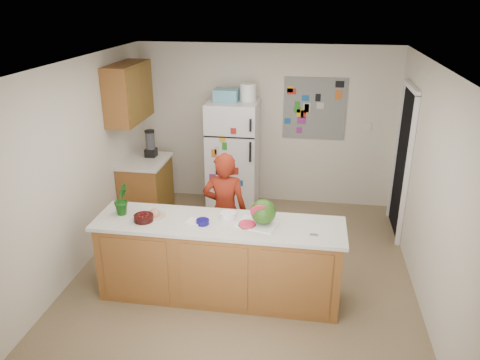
% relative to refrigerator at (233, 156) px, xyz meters
% --- Properties ---
extents(floor, '(4.00, 4.50, 0.02)m').
position_rel_refrigerator_xyz_m(floor, '(0.45, -1.88, -0.86)').
color(floor, brown).
rests_on(floor, ground).
extents(wall_back, '(4.00, 0.02, 2.50)m').
position_rel_refrigerator_xyz_m(wall_back, '(0.45, 0.38, 0.40)').
color(wall_back, beige).
rests_on(wall_back, ground).
extents(wall_left, '(0.02, 4.50, 2.50)m').
position_rel_refrigerator_xyz_m(wall_left, '(-1.56, -1.88, 0.40)').
color(wall_left, beige).
rests_on(wall_left, ground).
extents(wall_right, '(0.02, 4.50, 2.50)m').
position_rel_refrigerator_xyz_m(wall_right, '(2.46, -1.88, 0.40)').
color(wall_right, beige).
rests_on(wall_right, ground).
extents(ceiling, '(4.00, 4.50, 0.02)m').
position_rel_refrigerator_xyz_m(ceiling, '(0.45, -1.88, 1.66)').
color(ceiling, white).
rests_on(ceiling, wall_back).
extents(doorway, '(0.03, 0.85, 2.04)m').
position_rel_refrigerator_xyz_m(doorway, '(2.44, -0.43, 0.17)').
color(doorway, black).
rests_on(doorway, ground).
extents(peninsula_base, '(2.60, 0.62, 0.88)m').
position_rel_refrigerator_xyz_m(peninsula_base, '(0.25, -2.38, -0.41)').
color(peninsula_base, brown).
rests_on(peninsula_base, floor).
extents(peninsula_top, '(2.68, 0.70, 0.04)m').
position_rel_refrigerator_xyz_m(peninsula_top, '(0.25, -2.38, 0.05)').
color(peninsula_top, silver).
rests_on(peninsula_top, peninsula_base).
extents(side_counter_base, '(0.60, 0.80, 0.86)m').
position_rel_refrigerator_xyz_m(side_counter_base, '(-1.24, -0.53, -0.42)').
color(side_counter_base, brown).
rests_on(side_counter_base, floor).
extents(side_counter_top, '(0.64, 0.84, 0.04)m').
position_rel_refrigerator_xyz_m(side_counter_top, '(-1.24, -0.53, 0.03)').
color(side_counter_top, silver).
rests_on(side_counter_top, side_counter_base).
extents(upper_cabinets, '(0.35, 1.00, 0.80)m').
position_rel_refrigerator_xyz_m(upper_cabinets, '(-1.37, -0.58, 1.05)').
color(upper_cabinets, brown).
rests_on(upper_cabinets, wall_left).
extents(refrigerator, '(0.75, 0.70, 1.70)m').
position_rel_refrigerator_xyz_m(refrigerator, '(0.00, 0.00, 0.00)').
color(refrigerator, silver).
rests_on(refrigerator, floor).
extents(fridge_top_bin, '(0.35, 0.28, 0.18)m').
position_rel_refrigerator_xyz_m(fridge_top_bin, '(-0.10, 0.00, 0.94)').
color(fridge_top_bin, '#5999B2').
rests_on(fridge_top_bin, refrigerator).
extents(photo_collage, '(0.95, 0.01, 0.95)m').
position_rel_refrigerator_xyz_m(photo_collage, '(1.20, 0.36, 0.70)').
color(photo_collage, slate).
rests_on(photo_collage, wall_back).
extents(person, '(0.54, 0.36, 1.48)m').
position_rel_refrigerator_xyz_m(person, '(0.19, -1.72, -0.11)').
color(person, maroon).
rests_on(person, floor).
extents(blender_appliance, '(0.14, 0.14, 0.38)m').
position_rel_refrigerator_xyz_m(blender_appliance, '(-1.19, -0.36, 0.24)').
color(blender_appliance, black).
rests_on(blender_appliance, side_counter_top).
extents(cutting_board, '(0.47, 0.40, 0.01)m').
position_rel_refrigerator_xyz_m(cutting_board, '(0.66, -2.37, 0.08)').
color(cutting_board, silver).
rests_on(cutting_board, peninsula_top).
extents(watermelon, '(0.27, 0.27, 0.27)m').
position_rel_refrigerator_xyz_m(watermelon, '(0.72, -2.35, 0.22)').
color(watermelon, '#2B5216').
rests_on(watermelon, cutting_board).
extents(watermelon_slice, '(0.17, 0.17, 0.02)m').
position_rel_refrigerator_xyz_m(watermelon_slice, '(0.56, -2.42, 0.09)').
color(watermelon_slice, '#CE3141').
rests_on(watermelon_slice, cutting_board).
extents(cherry_bowl, '(0.24, 0.24, 0.07)m').
position_rel_refrigerator_xyz_m(cherry_bowl, '(-0.55, -2.47, 0.11)').
color(cherry_bowl, black).
rests_on(cherry_bowl, peninsula_top).
extents(white_bowl, '(0.20, 0.20, 0.06)m').
position_rel_refrigerator_xyz_m(white_bowl, '(0.33, -2.26, 0.10)').
color(white_bowl, silver).
rests_on(white_bowl, peninsula_top).
extents(cobalt_bowl, '(0.18, 0.18, 0.05)m').
position_rel_refrigerator_xyz_m(cobalt_bowl, '(0.09, -2.44, 0.10)').
color(cobalt_bowl, '#100958').
rests_on(cobalt_bowl, peninsula_top).
extents(plate, '(0.30, 0.30, 0.02)m').
position_rel_refrigerator_xyz_m(plate, '(-0.47, -2.35, 0.08)').
color(plate, '#C7B698').
rests_on(plate, peninsula_top).
extents(paper_towel, '(0.20, 0.19, 0.02)m').
position_rel_refrigerator_xyz_m(paper_towel, '(-0.00, -2.42, 0.08)').
color(paper_towel, silver).
rests_on(paper_towel, peninsula_top).
extents(keys, '(0.08, 0.04, 0.01)m').
position_rel_refrigerator_xyz_m(keys, '(1.26, -2.51, 0.08)').
color(keys, gray).
rests_on(keys, peninsula_top).
extents(potted_plant, '(0.17, 0.20, 0.34)m').
position_rel_refrigerator_xyz_m(potted_plant, '(-0.84, -2.33, 0.24)').
color(potted_plant, '#134212').
rests_on(potted_plant, peninsula_top).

